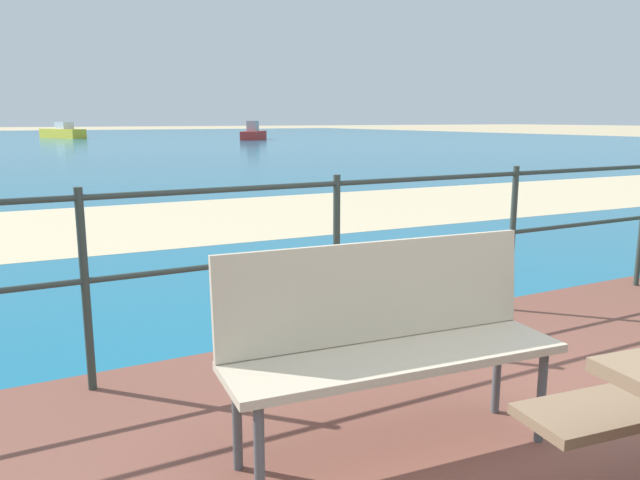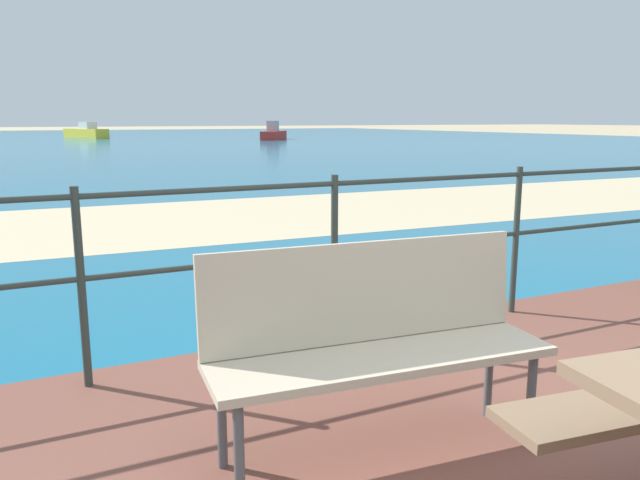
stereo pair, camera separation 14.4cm
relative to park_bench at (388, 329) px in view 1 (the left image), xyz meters
name	(u,v)px [view 1 (the left image)]	position (x,y,z in m)	size (l,w,h in m)	color
sea_water	(22,144)	(0.43, 38.82, -0.59)	(90.00, 90.00, 0.01)	#196B8E
beach_strip	(142,223)	(0.43, 6.80, -0.59)	(54.00, 4.03, 0.01)	beige
park_bench	(388,329)	(0.00, 0.00, 0.00)	(1.47, 0.54, 0.89)	#BCAD93
railing_fence	(337,238)	(0.43, 1.20, 0.15)	(5.94, 0.04, 1.07)	#2D3833
boat_near	(62,132)	(3.69, 48.95, -0.16)	(2.89, 5.42, 1.20)	yellow
boat_mid	(254,134)	(15.23, 39.09, -0.18)	(3.17, 4.27, 1.30)	red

